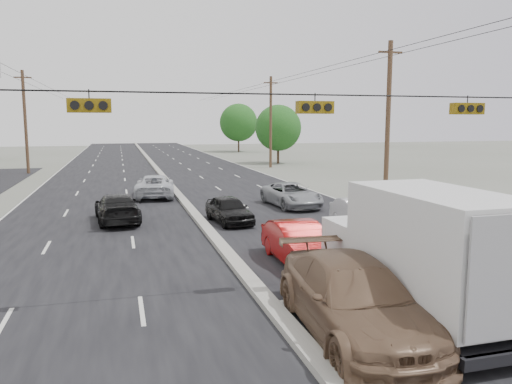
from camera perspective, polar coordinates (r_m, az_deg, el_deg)
ground at (r=14.63m, az=0.80°, el=-12.17°), size 200.00×200.00×0.00m
road_surface at (r=43.65m, az=-10.25°, el=1.24°), size 20.00×160.00×0.02m
center_median at (r=43.64m, az=-10.26°, el=1.37°), size 0.50×160.00×0.20m
utility_pole_left_c at (r=53.89m, az=-24.87°, el=7.33°), size 1.60×0.30×10.00m
utility_pole_right_b at (r=32.58m, az=14.84°, el=7.85°), size 1.60×0.30×10.00m
utility_pole_right_c at (r=55.64m, az=1.69°, el=8.06°), size 1.60×0.30×10.00m
traffic_signals at (r=14.20m, az=6.36°, el=9.76°), size 25.00×0.30×0.54m
tree_right_mid at (r=61.17m, az=2.56°, el=7.33°), size 5.60×5.60×7.14m
tree_right_far at (r=85.52m, az=-2.01°, el=7.94°), size 6.40×6.40×8.16m
box_truck at (r=13.50m, az=18.25°, el=-6.55°), size 2.46×6.75×3.41m
tan_sedan at (r=12.29m, az=11.10°, el=-11.93°), size 2.86×6.25×1.77m
red_sedan at (r=17.98m, az=4.89°, el=-5.90°), size 1.56×4.46×1.47m
queue_car_a at (r=25.08m, az=-3.10°, el=-2.04°), size 2.07×4.14×1.35m
queue_car_b at (r=23.14m, az=12.02°, el=-2.83°), size 2.09×4.81×1.54m
queue_car_c at (r=29.93m, az=4.07°, el=-0.35°), size 2.77×5.29×1.42m
queue_car_d at (r=21.93m, az=16.83°, el=-3.75°), size 2.28×4.99×1.42m
oncoming_near at (r=26.21m, az=-15.60°, el=-1.79°), size 2.46×5.15×1.45m
oncoming_far at (r=34.32m, az=-11.49°, el=0.66°), size 3.02×5.64×1.51m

